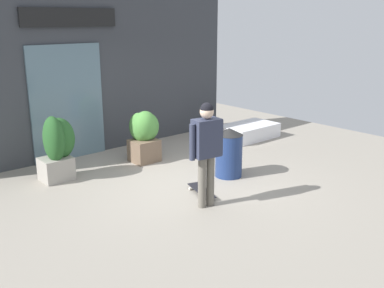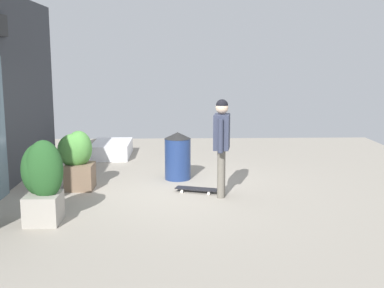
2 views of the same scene
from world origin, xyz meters
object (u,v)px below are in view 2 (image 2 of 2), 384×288
(planter_box_left, at_px, (42,178))
(trash_bin, at_px, (178,156))
(skateboarder, at_px, (222,137))
(skateboard, at_px, (197,189))
(planter_box_right, at_px, (78,156))

(planter_box_left, relative_size, trash_bin, 1.30)
(skateboarder, height_order, trash_bin, skateboarder)
(planter_box_left, distance_m, trash_bin, 3.24)
(planter_box_left, bearing_deg, skateboarder, -65.45)
(skateboarder, xyz_separation_m, skateboard, (0.28, 0.42, -0.99))
(skateboard, height_order, planter_box_right, planter_box_right)
(skateboard, bearing_deg, planter_box_right, 8.83)
(skateboarder, relative_size, skateboard, 2.12)
(planter_box_left, bearing_deg, trash_bin, -38.03)
(planter_box_right, height_order, trash_bin, planter_box_right)
(skateboarder, relative_size, planter_box_left, 1.38)
(trash_bin, bearing_deg, skateboard, -161.28)
(skateboard, xyz_separation_m, planter_box_right, (0.34, 2.19, 0.56))
(planter_box_right, distance_m, trash_bin, 1.97)
(planter_box_left, relative_size, planter_box_right, 1.15)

